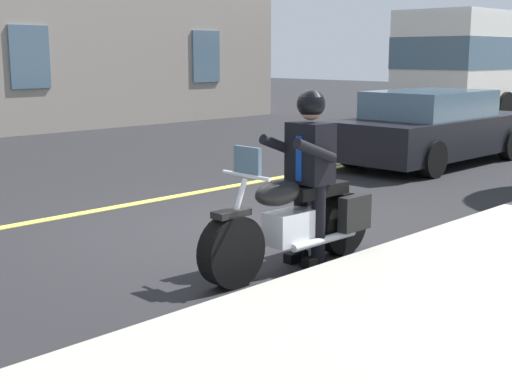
# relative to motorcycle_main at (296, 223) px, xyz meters

# --- Properties ---
(ground_plane) EXTENTS (80.00, 80.00, 0.00)m
(ground_plane) POSITION_rel_motorcycle_main_xyz_m (-0.61, -1.57, -0.45)
(ground_plane) COLOR black
(lane_center_stripe) EXTENTS (60.00, 0.16, 0.01)m
(lane_center_stripe) POSITION_rel_motorcycle_main_xyz_m (-0.61, -3.57, -0.45)
(lane_center_stripe) COLOR #E5DB4C
(lane_center_stripe) RESTS_ON ground_plane
(motorcycle_main) EXTENTS (2.21, 0.61, 1.26)m
(motorcycle_main) POSITION_rel_motorcycle_main_xyz_m (0.00, 0.00, 0.00)
(motorcycle_main) COLOR black
(motorcycle_main) RESTS_ON ground_plane
(rider_main) EXTENTS (0.62, 0.55, 1.74)m
(rider_main) POSITION_rel_motorcycle_main_xyz_m (-0.19, 0.00, 0.58)
(rider_main) COLOR black
(rider_main) RESTS_ON ground_plane
(car_dark) EXTENTS (4.60, 1.92, 1.40)m
(car_dark) POSITION_rel_motorcycle_main_xyz_m (-6.83, -2.58, 0.24)
(car_dark) COLOR black
(car_dark) RESTS_ON ground_plane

